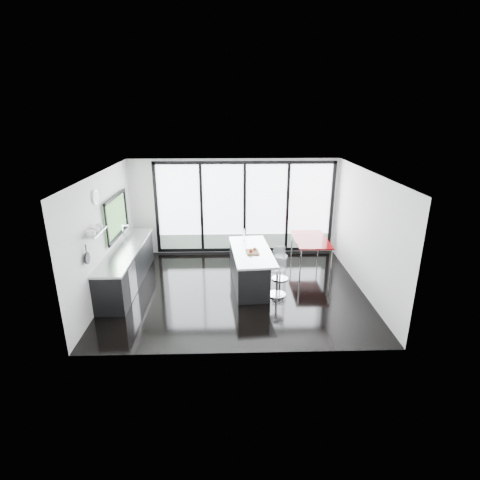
{
  "coord_description": "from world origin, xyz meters",
  "views": [
    {
      "loc": [
        -0.16,
        -8.12,
        4.11
      ],
      "look_at": [
        0.1,
        0.3,
        1.15
      ],
      "focal_mm": 28.0,
      "sensor_mm": 36.0,
      "label": 1
    }
  ],
  "objects_px": {
    "island": "(249,267)",
    "bar_stool_near": "(277,282)",
    "bar_stool_far": "(280,267)",
    "red_table": "(310,253)"
  },
  "relations": [
    {
      "from": "bar_stool_near",
      "to": "island",
      "type": "bearing_deg",
      "value": 159.12
    },
    {
      "from": "red_table",
      "to": "bar_stool_far",
      "type": "bearing_deg",
      "value": -140.93
    },
    {
      "from": "island",
      "to": "red_table",
      "type": "relative_size",
      "value": 1.46
    },
    {
      "from": "island",
      "to": "bar_stool_near",
      "type": "bearing_deg",
      "value": -44.86
    },
    {
      "from": "island",
      "to": "bar_stool_far",
      "type": "xyz_separation_m",
      "value": [
        0.82,
        0.25,
        -0.13
      ]
    },
    {
      "from": "island",
      "to": "bar_stool_far",
      "type": "height_order",
      "value": "island"
    },
    {
      "from": "island",
      "to": "bar_stool_far",
      "type": "relative_size",
      "value": 3.46
    },
    {
      "from": "bar_stool_near",
      "to": "bar_stool_far",
      "type": "distance_m",
      "value": 0.89
    },
    {
      "from": "island",
      "to": "bar_stool_near",
      "type": "height_order",
      "value": "island"
    },
    {
      "from": "island",
      "to": "bar_stool_far",
      "type": "distance_m",
      "value": 0.86
    }
  ]
}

